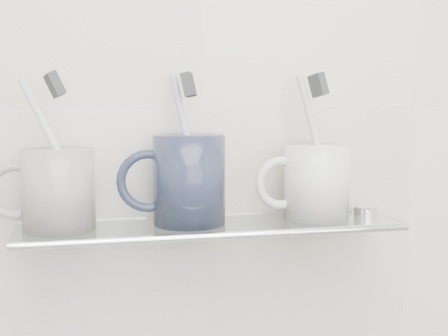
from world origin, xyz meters
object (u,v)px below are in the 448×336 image
object	(u,v)px
mug_left	(58,190)
mug_center	(189,180)
shelf_glass	(212,226)
mug_right	(316,182)

from	to	relation	value
mug_left	mug_center	xyz separation A→B (m)	(0.17, 0.00, 0.01)
mug_left	shelf_glass	bearing A→B (deg)	-4.21
shelf_glass	mug_center	distance (m)	0.07
shelf_glass	mug_left	size ratio (longest dim) A/B	4.94
mug_center	shelf_glass	bearing A→B (deg)	0.21
mug_right	mug_left	bearing A→B (deg)	-168.36
mug_left	mug_right	distance (m)	0.34
shelf_glass	mug_center	size ratio (longest dim) A/B	4.29
mug_center	mug_right	bearing A→B (deg)	9.90
mug_center	mug_right	world-z (taller)	mug_center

